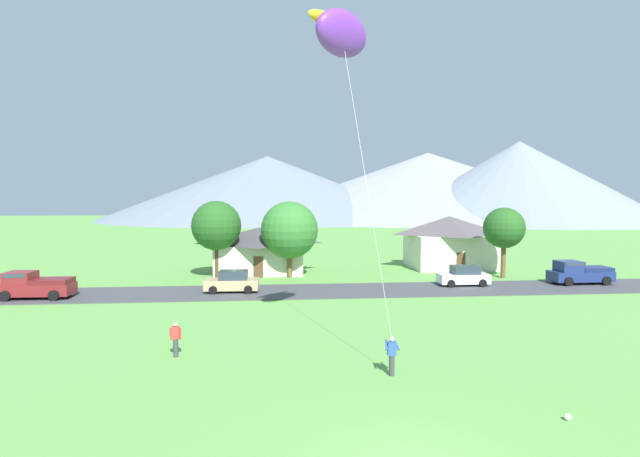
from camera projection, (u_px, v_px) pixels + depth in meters
The scene contains 16 objects.
road_strip at pixel (321, 291), 40.47m from camera, with size 160.00×6.29×0.08m, color #424247.
mountain_central_ridge at pixel (268, 187), 175.93m from camera, with size 112.90×112.90×21.73m, color slate.
mountain_far_west_ridge at pixel (428, 185), 185.91m from camera, with size 135.44×135.44×23.76m, color #8E939E.
mountain_east_ridge at pixel (519, 181), 155.76m from camera, with size 83.34×83.34×24.68m, color gray.
house_leftmost at pixel (259, 249), 50.79m from camera, with size 9.12×7.64×4.52m.
house_left_center at pixel (449, 241), 54.03m from camera, with size 8.92×7.55×5.53m.
tree_near_left at pixel (216, 226), 46.90m from camera, with size 4.62×4.62×7.23m.
tree_left_of_center at pixel (289, 230), 47.18m from camera, with size 5.37×5.37×7.18m.
tree_center at pixel (504, 228), 46.96m from camera, with size 3.82×3.82×6.61m.
parked_car_white_west_end at pixel (464, 276), 42.81m from camera, with size 4.22×2.12×1.68m.
parked_car_tan_mid_west at pixel (232, 282), 39.88m from camera, with size 4.24×2.15×1.68m.
pickup_truck_maroon_west_side at pixel (34, 285), 37.34m from camera, with size 5.24×2.40×1.99m.
pickup_truck_navy_east_side at pixel (579, 272), 43.58m from camera, with size 5.22×2.36×1.99m.
kite_flyer_with_kite at pixel (342, 37), 22.86m from camera, with size 3.88×4.47×16.09m.
watcher_person at pixel (176, 339), 23.88m from camera, with size 0.56×0.24×1.68m.
soccer_ball at pixel (568, 417), 17.13m from camera, with size 0.24×0.24×0.24m, color white.
Camera 1 is at (-3.79, -13.06, 7.60)m, focal length 28.31 mm.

